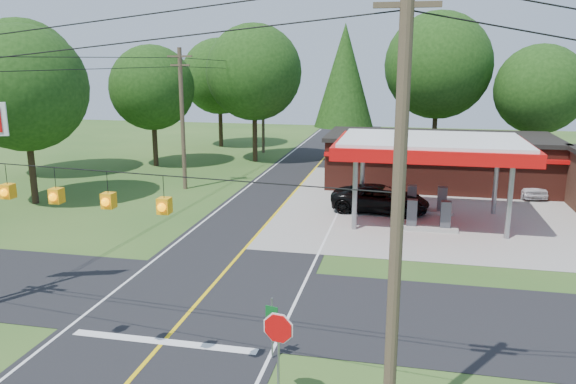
% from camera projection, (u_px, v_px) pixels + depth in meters
% --- Properties ---
extents(ground, '(120.00, 120.00, 0.00)m').
position_uv_depth(ground, '(202.00, 299.00, 22.13)').
color(ground, '#29511C').
rests_on(ground, ground).
extents(main_highway, '(8.00, 120.00, 0.02)m').
position_uv_depth(main_highway, '(202.00, 298.00, 22.13)').
color(main_highway, black).
rests_on(main_highway, ground).
extents(cross_road, '(70.00, 7.00, 0.02)m').
position_uv_depth(cross_road, '(202.00, 298.00, 22.12)').
color(cross_road, black).
rests_on(cross_road, ground).
extents(lane_center_yellow, '(0.15, 110.00, 0.00)m').
position_uv_depth(lane_center_yellow, '(202.00, 298.00, 22.12)').
color(lane_center_yellow, yellow).
rests_on(lane_center_yellow, main_highway).
extents(gas_canopy, '(10.60, 7.40, 4.88)m').
position_uv_depth(gas_canopy, '(431.00, 149.00, 31.69)').
color(gas_canopy, gray).
rests_on(gas_canopy, ground).
extents(convenience_store, '(16.40, 7.55, 3.80)m').
position_uv_depth(convenience_store, '(438.00, 160.00, 41.53)').
color(convenience_store, '#562218').
rests_on(convenience_store, ground).
extents(utility_pole_near_right, '(1.80, 0.30, 11.50)m').
position_uv_depth(utility_pole_near_right, '(398.00, 208.00, 12.57)').
color(utility_pole_near_right, '#473828').
rests_on(utility_pole_near_right, ground).
extents(utility_pole_far_left, '(1.80, 0.30, 10.00)m').
position_uv_depth(utility_pole_far_left, '(182.00, 117.00, 39.68)').
color(utility_pole_far_left, '#473828').
rests_on(utility_pole_far_left, ground).
extents(utility_pole_north, '(0.30, 0.30, 9.50)m').
position_uv_depth(utility_pole_north, '(263.00, 105.00, 55.66)').
color(utility_pole_north, '#473828').
rests_on(utility_pole_north, ground).
extents(overhead_beacons, '(17.04, 2.04, 1.03)m').
position_uv_depth(overhead_beacons, '(80.00, 173.00, 15.19)').
color(overhead_beacons, black).
rests_on(overhead_beacons, ground).
extents(treeline_backdrop, '(70.27, 51.59, 13.30)m').
position_uv_depth(treeline_backdrop, '(319.00, 82.00, 43.08)').
color(treeline_backdrop, '#332316').
rests_on(treeline_backdrop, ground).
extents(suv_car, '(6.37, 6.37, 1.65)m').
position_uv_depth(suv_car, '(380.00, 199.00, 34.48)').
color(suv_car, black).
rests_on(suv_car, ground).
extents(sedan_car, '(4.85, 4.85, 1.45)m').
position_uv_depth(sedan_car, '(527.00, 185.00, 38.73)').
color(sedan_car, white).
rests_on(sedan_car, ground).
extents(octagonal_stop_sign, '(0.90, 0.22, 2.65)m').
position_uv_depth(octagonal_stop_sign, '(278.00, 335.00, 15.03)').
color(octagonal_stop_sign, gray).
rests_on(octagonal_stop_sign, ground).
extents(route_sign_post, '(0.41, 0.14, 2.05)m').
position_uv_depth(route_sign_post, '(272.00, 323.00, 17.41)').
color(route_sign_post, gray).
rests_on(route_sign_post, ground).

